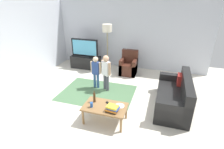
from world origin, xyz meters
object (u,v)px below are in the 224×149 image
Objects in this scene: floor_lamp at (107,31)px; tv_remote at (109,103)px; book_stack at (112,108)px; soda_can at (92,105)px; tv at (85,48)px; armchair at (129,66)px; child_near_tv at (96,69)px; tv_stand at (86,62)px; plate at (120,106)px; bottle at (94,97)px; coffee_table at (105,108)px; child_center at (106,70)px; couch at (176,97)px.

tv_remote is (1.04, -2.98, -1.11)m from floor_lamp.
book_stack reaches higher than soda_can.
tv reaches higher than tv_remote.
child_near_tv is (-0.75, -1.41, 0.33)m from armchair.
floor_lamp is 6.06× the size of book_stack.
soda_can is at bearing -62.47° from tv_stand.
plate is (2.20, -2.85, 0.18)m from tv_stand.
child_near_tv is 1.72m from soda_can.
bottle reaches higher than plate.
child_near_tv is 3.58× the size of book_stack.
armchair is 2.91m from coffee_table.
child_center is 1.55m from coffee_table.
tv is 1.79m from child_near_tv.
child_center reaches higher than bottle.
couch is at bearing 42.20° from book_stack.
soda_can is at bearing -111.75° from tv_remote.
tv_stand is 1.33× the size of armchair.
coffee_table is 0.34m from plate.
child_center is at bearing 170.90° from couch.
armchair is 1.56m from child_center.
tv_stand is at bearing 156.52° from tv_remote.
plate is at bearing 20.13° from soda_can.
floor_lamp is at bearing 142.38° from couch.
child_center reaches higher than child_near_tv.
floor_lamp is 3.24m from bottle.
tv_remote is at bearing 124.63° from book_stack.
child_center reaches higher than plate.
book_stack is at bearing -84.44° from armchair.
coffee_table is at bearing -88.44° from armchair.
child_center reaches higher than book_stack.
child_near_tv reaches higher than book_stack.
child_center is 9.50× the size of soda_can.
coffee_table is 8.33× the size of soda_can.
tv reaches higher than coffee_table.
floor_lamp is at bearing 103.02° from bottle.
tv reaches higher than plate.
plate is at bearing -52.12° from tv.
tv is at bearing 117.69° from soda_can.
tv is 3.46m from soda_can.
floor_lamp is at bearing 168.19° from armchair.
armchair is at bearing 74.87° from child_center.
book_stack is 1.73× the size of tv_remote.
floor_lamp is at bearing 9.74° from tv_stand.
tv_stand is at bearing 90.00° from tv.
child_center is 1.36m from bottle.
book_stack is at bearing -23.15° from tv_remote.
soda_can is (1.60, -3.05, -0.37)m from tv.
child_near_tv is (1.05, -1.45, 0.39)m from tv_stand.
book_stack is 2.45× the size of soda_can.
child_center is (-2.05, 0.33, 0.40)m from couch.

